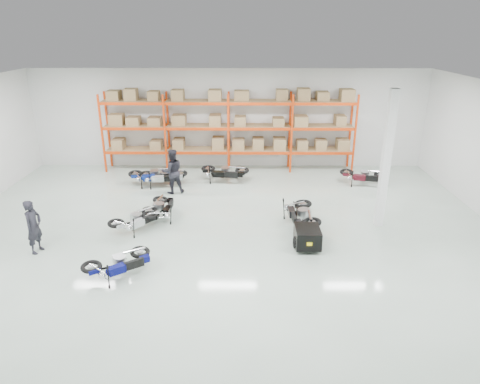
{
  "coord_description": "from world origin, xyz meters",
  "views": [
    {
      "loc": [
        0.68,
        -12.52,
        6.23
      ],
      "look_at": [
        0.56,
        0.66,
        1.1
      ],
      "focal_mm": 32.0,
      "sensor_mm": 36.0,
      "label": 1
    }
  ],
  "objects_px": {
    "moto_silver_left": "(137,216)",
    "moto_back_c": "(224,169)",
    "moto_black_far_left": "(161,205)",
    "moto_back_b": "(163,173)",
    "moto_back_d": "(364,173)",
    "person_back": "(172,171)",
    "moto_touring_right": "(301,210)",
    "person_left": "(34,227)",
    "moto_back_a": "(153,172)",
    "trailer": "(307,237)",
    "moto_blue_centre": "(119,259)"
  },
  "relations": [
    {
      "from": "moto_black_far_left",
      "to": "trailer",
      "type": "relative_size",
      "value": 1.05
    },
    {
      "from": "moto_blue_centre",
      "to": "moto_back_a",
      "type": "height_order",
      "value": "moto_back_a"
    },
    {
      "from": "moto_back_d",
      "to": "moto_touring_right",
      "type": "bearing_deg",
      "value": 154.83
    },
    {
      "from": "moto_black_far_left",
      "to": "moto_back_a",
      "type": "relative_size",
      "value": 0.91
    },
    {
      "from": "moto_touring_right",
      "to": "moto_back_c",
      "type": "bearing_deg",
      "value": 118.83
    },
    {
      "from": "moto_back_b",
      "to": "moto_back_d",
      "type": "relative_size",
      "value": 1.03
    },
    {
      "from": "moto_back_a",
      "to": "moto_back_d",
      "type": "bearing_deg",
      "value": -100.97
    },
    {
      "from": "person_left",
      "to": "person_back",
      "type": "bearing_deg",
      "value": -21.71
    },
    {
      "from": "moto_back_a",
      "to": "moto_back_c",
      "type": "distance_m",
      "value": 2.96
    },
    {
      "from": "moto_back_b",
      "to": "person_back",
      "type": "distance_m",
      "value": 1.06
    },
    {
      "from": "moto_black_far_left",
      "to": "moto_back_b",
      "type": "bearing_deg",
      "value": -76.81
    },
    {
      "from": "person_back",
      "to": "moto_blue_centre",
      "type": "bearing_deg",
      "value": 65.95
    },
    {
      "from": "moto_touring_right",
      "to": "trailer",
      "type": "height_order",
      "value": "moto_touring_right"
    },
    {
      "from": "moto_back_b",
      "to": "trailer",
      "type": "bearing_deg",
      "value": -140.84
    },
    {
      "from": "moto_black_far_left",
      "to": "person_left",
      "type": "relative_size",
      "value": 1.0
    },
    {
      "from": "moto_blue_centre",
      "to": "moto_back_d",
      "type": "xyz_separation_m",
      "value": [
        8.31,
        7.12,
        0.02
      ]
    },
    {
      "from": "moto_blue_centre",
      "to": "moto_back_d",
      "type": "bearing_deg",
      "value": -85.03
    },
    {
      "from": "person_back",
      "to": "moto_black_far_left",
      "type": "bearing_deg",
      "value": 69.79
    },
    {
      "from": "trailer",
      "to": "moto_back_c",
      "type": "relative_size",
      "value": 0.87
    },
    {
      "from": "moto_touring_right",
      "to": "trailer",
      "type": "relative_size",
      "value": 1.15
    },
    {
      "from": "moto_blue_centre",
      "to": "moto_touring_right",
      "type": "relative_size",
      "value": 0.9
    },
    {
      "from": "person_left",
      "to": "moto_silver_left",
      "type": "bearing_deg",
      "value": -47.99
    },
    {
      "from": "moto_silver_left",
      "to": "person_left",
      "type": "xyz_separation_m",
      "value": [
        -2.61,
        -1.48,
        0.33
      ]
    },
    {
      "from": "moto_back_a",
      "to": "person_back",
      "type": "bearing_deg",
      "value": -145.8
    },
    {
      "from": "moto_touring_right",
      "to": "person_left",
      "type": "bearing_deg",
      "value": -170.34
    },
    {
      "from": "moto_blue_centre",
      "to": "moto_back_a",
      "type": "bearing_deg",
      "value": -31.73
    },
    {
      "from": "moto_black_far_left",
      "to": "trailer",
      "type": "distance_m",
      "value": 5.18
    },
    {
      "from": "moto_black_far_left",
      "to": "person_back",
      "type": "relative_size",
      "value": 0.91
    },
    {
      "from": "moto_silver_left",
      "to": "moto_black_far_left",
      "type": "bearing_deg",
      "value": -85.03
    },
    {
      "from": "moto_touring_right",
      "to": "person_left",
      "type": "distance_m",
      "value": 8.2
    },
    {
      "from": "moto_back_c",
      "to": "person_left",
      "type": "relative_size",
      "value": 1.11
    },
    {
      "from": "moto_black_far_left",
      "to": "moto_back_c",
      "type": "bearing_deg",
      "value": -113.31
    },
    {
      "from": "moto_back_a",
      "to": "person_left",
      "type": "height_order",
      "value": "person_left"
    },
    {
      "from": "trailer",
      "to": "moto_back_a",
      "type": "relative_size",
      "value": 0.87
    },
    {
      "from": "moto_back_d",
      "to": "person_back",
      "type": "relative_size",
      "value": 0.94
    },
    {
      "from": "moto_back_a",
      "to": "moto_black_far_left",
      "type": "bearing_deg",
      "value": -176.1
    },
    {
      "from": "moto_silver_left",
      "to": "moto_back_c",
      "type": "bearing_deg",
      "value": -78.59
    },
    {
      "from": "person_left",
      "to": "moto_back_c",
      "type": "bearing_deg",
      "value": -27.85
    },
    {
      "from": "trailer",
      "to": "moto_back_b",
      "type": "xyz_separation_m",
      "value": [
        -5.25,
        5.39,
        0.15
      ]
    },
    {
      "from": "moto_black_far_left",
      "to": "moto_touring_right",
      "type": "xyz_separation_m",
      "value": [
        4.74,
        -0.5,
        0.05
      ]
    },
    {
      "from": "moto_back_c",
      "to": "moto_back_d",
      "type": "height_order",
      "value": "moto_back_c"
    },
    {
      "from": "moto_touring_right",
      "to": "moto_back_a",
      "type": "xyz_separation_m",
      "value": [
        -5.67,
        3.9,
        -0.0
      ]
    },
    {
      "from": "person_back",
      "to": "moto_touring_right",
      "type": "bearing_deg",
      "value": 128.27
    },
    {
      "from": "moto_blue_centre",
      "to": "moto_back_a",
      "type": "relative_size",
      "value": 0.9
    },
    {
      "from": "trailer",
      "to": "moto_back_c",
      "type": "xyz_separation_m",
      "value": [
        -2.74,
        5.93,
        0.17
      ]
    },
    {
      "from": "moto_blue_centre",
      "to": "moto_touring_right",
      "type": "height_order",
      "value": "moto_touring_right"
    },
    {
      "from": "moto_touring_right",
      "to": "moto_back_d",
      "type": "relative_size",
      "value": 1.06
    },
    {
      "from": "trailer",
      "to": "moto_back_c",
      "type": "bearing_deg",
      "value": 114.9
    },
    {
      "from": "moto_touring_right",
      "to": "trailer",
      "type": "distance_m",
      "value": 1.61
    },
    {
      "from": "moto_black_far_left",
      "to": "moto_back_c",
      "type": "relative_size",
      "value": 0.91
    }
  ]
}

